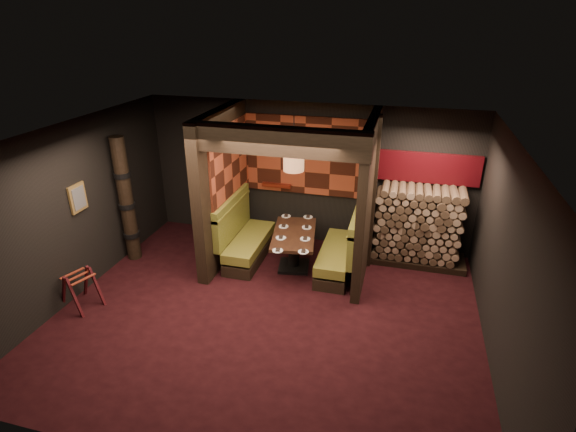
# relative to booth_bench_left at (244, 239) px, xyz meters

# --- Properties ---
(floor) EXTENTS (6.50, 5.50, 0.02)m
(floor) POSITION_rel_booth_bench_left_xyz_m (0.96, -1.65, -0.41)
(floor) COLOR black
(floor) RESTS_ON ground
(ceiling) EXTENTS (6.50, 5.50, 0.02)m
(ceiling) POSITION_rel_booth_bench_left_xyz_m (0.96, -1.65, 2.46)
(ceiling) COLOR black
(ceiling) RESTS_ON ground
(wall_back) EXTENTS (6.50, 0.02, 2.85)m
(wall_back) POSITION_rel_booth_bench_left_xyz_m (0.96, 1.11, 1.02)
(wall_back) COLOR black
(wall_back) RESTS_ON ground
(wall_front) EXTENTS (6.50, 0.02, 2.85)m
(wall_front) POSITION_rel_booth_bench_left_xyz_m (0.96, -4.41, 1.02)
(wall_front) COLOR black
(wall_front) RESTS_ON ground
(wall_left) EXTENTS (0.02, 5.50, 2.85)m
(wall_left) POSITION_rel_booth_bench_left_xyz_m (-2.30, -1.65, 1.02)
(wall_left) COLOR black
(wall_left) RESTS_ON ground
(wall_right) EXTENTS (0.02, 5.50, 2.85)m
(wall_right) POSITION_rel_booth_bench_left_xyz_m (4.22, -1.65, 1.02)
(wall_right) COLOR black
(wall_right) RESTS_ON ground
(partition_left) EXTENTS (0.20, 2.20, 2.85)m
(partition_left) POSITION_rel_booth_bench_left_xyz_m (-0.39, -0.00, 1.02)
(partition_left) COLOR black
(partition_left) RESTS_ON floor
(partition_right) EXTENTS (0.15, 2.10, 2.85)m
(partition_right) POSITION_rel_booth_bench_left_xyz_m (2.26, 0.05, 1.02)
(partition_right) COLOR black
(partition_right) RESTS_ON floor
(header_beam) EXTENTS (2.85, 0.18, 0.44)m
(header_beam) POSITION_rel_booth_bench_left_xyz_m (0.94, -0.95, 2.23)
(header_beam) COLOR black
(header_beam) RESTS_ON partition_left
(tapa_back_panel) EXTENTS (2.40, 0.06, 1.55)m
(tapa_back_panel) POSITION_rel_booth_bench_left_xyz_m (0.94, 1.06, 1.42)
(tapa_back_panel) COLOR #A54024
(tapa_back_panel) RESTS_ON wall_back
(tapa_side_panel) EXTENTS (0.04, 1.85, 1.45)m
(tapa_side_panel) POSITION_rel_booth_bench_left_xyz_m (-0.27, 0.17, 1.45)
(tapa_side_panel) COLOR #A54024
(tapa_side_panel) RESTS_ON partition_left
(lacquer_shelf) EXTENTS (0.60, 0.12, 0.07)m
(lacquer_shelf) POSITION_rel_booth_bench_left_xyz_m (0.36, 1.00, 0.78)
(lacquer_shelf) COLOR #62180D
(lacquer_shelf) RESTS_ON wall_back
(booth_bench_left) EXTENTS (0.68, 1.60, 1.14)m
(booth_bench_left) POSITION_rel_booth_bench_left_xyz_m (0.00, 0.00, 0.00)
(booth_bench_left) COLOR black
(booth_bench_left) RESTS_ON floor
(booth_bench_right) EXTENTS (0.68, 1.60, 1.14)m
(booth_bench_right) POSITION_rel_booth_bench_left_xyz_m (1.89, 0.00, 0.00)
(booth_bench_right) COLOR black
(booth_bench_right) RESTS_ON floor
(dining_table) EXTENTS (0.96, 1.48, 0.73)m
(dining_table) POSITION_rel_booth_bench_left_xyz_m (1.02, -0.13, 0.09)
(dining_table) COLOR black
(dining_table) RESTS_ON floor
(place_settings) EXTENTS (0.84, 1.64, 0.03)m
(place_settings) POSITION_rel_booth_bench_left_xyz_m (1.02, -0.13, 0.34)
(place_settings) COLOR white
(place_settings) RESTS_ON dining_table
(pendant_lamp) EXTENTS (0.35, 0.35, 0.92)m
(pendant_lamp) POSITION_rel_booth_bench_left_xyz_m (1.02, -0.18, 1.75)
(pendant_lamp) COLOR #97613B
(pendant_lamp) RESTS_ON ceiling
(framed_picture) EXTENTS (0.05, 0.36, 0.46)m
(framed_picture) POSITION_rel_booth_bench_left_xyz_m (-2.25, -1.55, 1.22)
(framed_picture) COLOR olive
(framed_picture) RESTS_ON wall_left
(luggage_rack) EXTENTS (0.73, 0.62, 0.67)m
(luggage_rack) POSITION_rel_booth_bench_left_xyz_m (-2.01, -2.17, -0.07)
(luggage_rack) COLOR #3F0D11
(luggage_rack) RESTS_ON floor
(totem_column) EXTENTS (0.31, 0.31, 2.40)m
(totem_column) POSITION_rel_booth_bench_left_xyz_m (-2.09, -0.55, 0.79)
(totem_column) COLOR black
(totem_column) RESTS_ON floor
(firewood_stack) EXTENTS (1.73, 0.70, 1.50)m
(firewood_stack) POSITION_rel_booth_bench_left_xyz_m (3.25, 0.70, 0.35)
(firewood_stack) COLOR black
(firewood_stack) RESTS_ON floor
(mosaic_header) EXTENTS (1.83, 0.10, 0.56)m
(mosaic_header) POSITION_rel_booth_bench_left_xyz_m (3.25, 1.03, 1.38)
(mosaic_header) COLOR maroon
(mosaic_header) RESTS_ON wall_back
(bay_front_post) EXTENTS (0.08, 0.08, 2.85)m
(bay_front_post) POSITION_rel_booth_bench_left_xyz_m (2.35, 0.31, 1.02)
(bay_front_post) COLOR black
(bay_front_post) RESTS_ON floor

